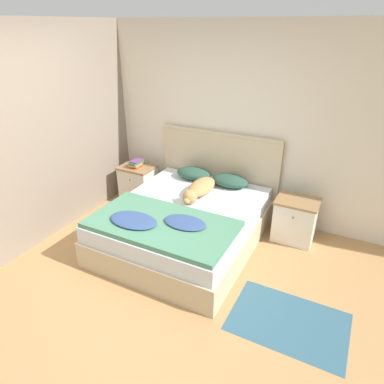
{
  "coord_description": "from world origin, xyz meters",
  "views": [
    {
      "loc": [
        1.74,
        -2.11,
        2.48
      ],
      "look_at": [
        0.01,
        1.24,
        0.62
      ],
      "focal_mm": 32.0,
      "sensor_mm": 36.0,
      "label": 1
    }
  ],
  "objects": [
    {
      "name": "nightstand_left",
      "position": [
        -1.18,
        1.75,
        0.28
      ],
      "size": [
        0.51,
        0.42,
        0.55
      ],
      "color": "silver",
      "rests_on": "ground_plane"
    },
    {
      "name": "dog",
      "position": [
        0.04,
        1.4,
        0.6
      ],
      "size": [
        0.28,
        0.81,
        0.19
      ],
      "color": "tan",
      "rests_on": "bed"
    },
    {
      "name": "ground_plane",
      "position": [
        0.0,
        0.0,
        0.0
      ],
      "size": [
        16.0,
        16.0,
        0.0
      ],
      "primitive_type": "plane",
      "color": "tan"
    },
    {
      "name": "headboard",
      "position": [
        0.01,
        2.06,
        0.6
      ],
      "size": [
        1.75,
        0.06,
        1.17
      ],
      "color": "#C6B28E",
      "rests_on": "ground_plane"
    },
    {
      "name": "pillow_right",
      "position": [
        0.28,
        1.82,
        0.59
      ],
      "size": [
        0.49,
        0.33,
        0.16
      ],
      "color": "#284C3D",
      "rests_on": "bed"
    },
    {
      "name": "wall_back",
      "position": [
        0.0,
        2.13,
        1.27
      ],
      "size": [
        9.0,
        0.06,
        2.55
      ],
      "color": "beige",
      "rests_on": "ground_plane"
    },
    {
      "name": "nightstand_right",
      "position": [
        1.2,
        1.75,
        0.28
      ],
      "size": [
        0.51,
        0.42,
        0.55
      ],
      "color": "silver",
      "rests_on": "ground_plane"
    },
    {
      "name": "rug",
      "position": [
        1.48,
        0.35,
        0.0
      ],
      "size": [
        1.05,
        0.73,
        0.0
      ],
      "color": "#335B70",
      "rests_on": "ground_plane"
    },
    {
      "name": "quilt",
      "position": [
        -0.0,
        0.53,
        0.55
      ],
      "size": [
        1.58,
        0.86,
        0.09
      ],
      "color": "#4C8466",
      "rests_on": "bed"
    },
    {
      "name": "bed",
      "position": [
        0.01,
        1.04,
        0.25
      ],
      "size": [
        1.67,
        1.98,
        0.52
      ],
      "color": "#C6B28E",
      "rests_on": "ground_plane"
    },
    {
      "name": "pillow_left",
      "position": [
        -0.26,
        1.82,
        0.59
      ],
      "size": [
        0.49,
        0.33,
        0.16
      ],
      "color": "#284C3D",
      "rests_on": "bed"
    },
    {
      "name": "book_stack",
      "position": [
        -1.18,
        1.73,
        0.61
      ],
      "size": [
        0.14,
        0.23,
        0.1
      ],
      "color": "#AD2D28",
      "rests_on": "nightstand_left"
    },
    {
      "name": "wall_side_left",
      "position": [
        -1.63,
        1.05,
        1.27
      ],
      "size": [
        0.06,
        3.1,
        2.55
      ],
      "color": "gray",
      "rests_on": "ground_plane"
    }
  ]
}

